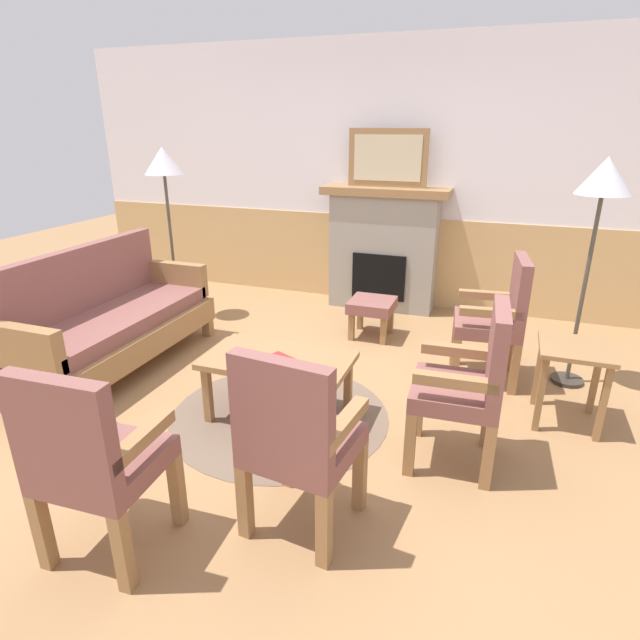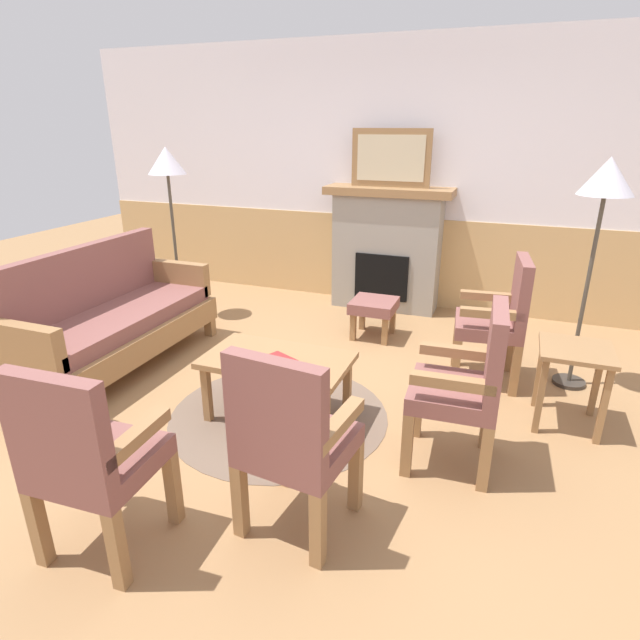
{
  "view_description": "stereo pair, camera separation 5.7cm",
  "coord_description": "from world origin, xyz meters",
  "px_view_note": "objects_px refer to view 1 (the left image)",
  "views": [
    {
      "loc": [
        1.18,
        -2.94,
        1.89
      ],
      "look_at": [
        0.0,
        0.35,
        0.55
      ],
      "focal_mm": 29.03,
      "sensor_mm": 36.0,
      "label": 1
    },
    {
      "loc": [
        1.23,
        -2.92,
        1.89
      ],
      "look_at": [
        0.0,
        0.35,
        0.55
      ],
      "focal_mm": 29.03,
      "sensor_mm": 36.0,
      "label": 2
    }
  ],
  "objects_px": {
    "armchair_near_fireplace": "(498,315)",
    "armchair_by_window_left": "(469,380)",
    "coffee_table": "(278,365)",
    "side_table": "(573,363)",
    "armchair_front_left": "(91,457)",
    "couch": "(111,322)",
    "footstool": "(372,308)",
    "framed_picture": "(388,158)",
    "book_on_table": "(282,360)",
    "floor_lamp_by_couch": "(164,172)",
    "fireplace": "(384,248)",
    "armchair_front_center": "(296,436)",
    "floor_lamp_by_chairs": "(603,191)"
  },
  "relations": [
    {
      "from": "armchair_by_window_left",
      "to": "floor_lamp_by_couch",
      "type": "bearing_deg",
      "value": 152.62
    },
    {
      "from": "footstool",
      "to": "armchair_by_window_left",
      "type": "height_order",
      "value": "armchair_by_window_left"
    },
    {
      "from": "armchair_near_fireplace",
      "to": "armchair_by_window_left",
      "type": "bearing_deg",
      "value": -95.72
    },
    {
      "from": "footstool",
      "to": "coffee_table",
      "type": "bearing_deg",
      "value": -98.33
    },
    {
      "from": "coffee_table",
      "to": "side_table",
      "type": "relative_size",
      "value": 1.75
    },
    {
      "from": "armchair_front_left",
      "to": "armchair_near_fireplace",
      "type": "bearing_deg",
      "value": 56.95
    },
    {
      "from": "armchair_front_left",
      "to": "side_table",
      "type": "relative_size",
      "value": 1.78
    },
    {
      "from": "armchair_by_window_left",
      "to": "floor_lamp_by_couch",
      "type": "relative_size",
      "value": 0.58
    },
    {
      "from": "framed_picture",
      "to": "book_on_table",
      "type": "relative_size",
      "value": 3.85
    },
    {
      "from": "armchair_front_left",
      "to": "framed_picture",
      "type": "bearing_deg",
      "value": 84.35
    },
    {
      "from": "book_on_table",
      "to": "armchair_near_fireplace",
      "type": "xyz_separation_m",
      "value": [
        1.28,
        1.13,
        0.08
      ]
    },
    {
      "from": "fireplace",
      "to": "side_table",
      "type": "distance_m",
      "value": 2.55
    },
    {
      "from": "coffee_table",
      "to": "armchair_near_fireplace",
      "type": "relative_size",
      "value": 0.98
    },
    {
      "from": "footstool",
      "to": "armchair_near_fireplace",
      "type": "bearing_deg",
      "value": -25.76
    },
    {
      "from": "coffee_table",
      "to": "footstool",
      "type": "height_order",
      "value": "coffee_table"
    },
    {
      "from": "side_table",
      "to": "couch",
      "type": "bearing_deg",
      "value": -174.41
    },
    {
      "from": "footstool",
      "to": "floor_lamp_by_couch",
      "type": "bearing_deg",
      "value": -176.26
    },
    {
      "from": "coffee_table",
      "to": "armchair_front_center",
      "type": "xyz_separation_m",
      "value": [
        0.52,
        -0.95,
        0.15
      ]
    },
    {
      "from": "fireplace",
      "to": "armchair_by_window_left",
      "type": "distance_m",
      "value": 2.8
    },
    {
      "from": "framed_picture",
      "to": "armchair_near_fireplace",
      "type": "xyz_separation_m",
      "value": [
        1.21,
        -1.41,
        -1.02
      ]
    },
    {
      "from": "coffee_table",
      "to": "side_table",
      "type": "distance_m",
      "value": 1.92
    },
    {
      "from": "armchair_front_center",
      "to": "floor_lamp_by_couch",
      "type": "relative_size",
      "value": 0.58
    },
    {
      "from": "framed_picture",
      "to": "floor_lamp_by_chairs",
      "type": "relative_size",
      "value": 0.48
    },
    {
      "from": "armchair_near_fireplace",
      "to": "armchair_by_window_left",
      "type": "height_order",
      "value": "same"
    },
    {
      "from": "footstool",
      "to": "armchair_by_window_left",
      "type": "xyz_separation_m",
      "value": [
        0.99,
        -1.7,
        0.25
      ]
    },
    {
      "from": "side_table",
      "to": "fireplace",
      "type": "bearing_deg",
      "value": 132.08
    },
    {
      "from": "couch",
      "to": "coffee_table",
      "type": "relative_size",
      "value": 1.88
    },
    {
      "from": "couch",
      "to": "footstool",
      "type": "xyz_separation_m",
      "value": [
        1.81,
        1.34,
        -0.11
      ]
    },
    {
      "from": "fireplace",
      "to": "armchair_near_fireplace",
      "type": "distance_m",
      "value": 1.86
    },
    {
      "from": "armchair_by_window_left",
      "to": "armchair_front_left",
      "type": "height_order",
      "value": "same"
    },
    {
      "from": "footstool",
      "to": "armchair_front_left",
      "type": "bearing_deg",
      "value": -99.38
    },
    {
      "from": "fireplace",
      "to": "armchair_front_center",
      "type": "bearing_deg",
      "value": -83.44
    },
    {
      "from": "framed_picture",
      "to": "armchair_by_window_left",
      "type": "xyz_separation_m",
      "value": [
        1.1,
        -2.58,
        -1.02
      ]
    },
    {
      "from": "fireplace",
      "to": "armchair_by_window_left",
      "type": "height_order",
      "value": "fireplace"
    },
    {
      "from": "couch",
      "to": "floor_lamp_by_couch",
      "type": "relative_size",
      "value": 1.07
    },
    {
      "from": "framed_picture",
      "to": "floor_lamp_by_couch",
      "type": "bearing_deg",
      "value": -152.29
    },
    {
      "from": "armchair_by_window_left",
      "to": "armchair_front_center",
      "type": "relative_size",
      "value": 1.0
    },
    {
      "from": "armchair_near_fireplace",
      "to": "armchair_front_center",
      "type": "bearing_deg",
      "value": -112.18
    },
    {
      "from": "armchair_front_center",
      "to": "floor_lamp_by_chairs",
      "type": "distance_m",
      "value": 2.72
    },
    {
      "from": "armchair_front_left",
      "to": "floor_lamp_by_couch",
      "type": "relative_size",
      "value": 0.58
    },
    {
      "from": "armchair_front_center",
      "to": "footstool",
      "type": "bearing_deg",
      "value": 96.34
    },
    {
      "from": "fireplace",
      "to": "framed_picture",
      "type": "xyz_separation_m",
      "value": [
        0.0,
        0.0,
        0.91
      ]
    },
    {
      "from": "coffee_table",
      "to": "footstool",
      "type": "distance_m",
      "value": 1.62
    },
    {
      "from": "couch",
      "to": "footstool",
      "type": "distance_m",
      "value": 2.26
    },
    {
      "from": "coffee_table",
      "to": "book_on_table",
      "type": "relative_size",
      "value": 4.62
    },
    {
      "from": "side_table",
      "to": "armchair_by_window_left",
      "type": "bearing_deg",
      "value": -131.55
    },
    {
      "from": "couch",
      "to": "armchair_front_left",
      "type": "distance_m",
      "value": 2.11
    },
    {
      "from": "fireplace",
      "to": "side_table",
      "type": "xyz_separation_m",
      "value": [
        1.71,
        -1.89,
        -0.22
      ]
    },
    {
      "from": "armchair_by_window_left",
      "to": "armchair_front_left",
      "type": "relative_size",
      "value": 1.0
    },
    {
      "from": "footstool",
      "to": "floor_lamp_by_chairs",
      "type": "height_order",
      "value": "floor_lamp_by_chairs"
    }
  ]
}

